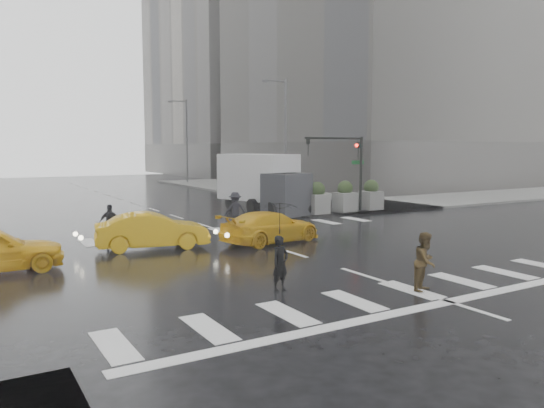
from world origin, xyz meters
TOP-DOWN VIEW (x-y plane):
  - ground at (0.00, 0.00)m, footprint 120.00×120.00m
  - sidewalk_ne at (19.50, 17.50)m, footprint 35.00×35.00m
  - building_ne at (29.00, 27.00)m, footprint 26.05×26.05m
  - building_ne_far at (29.00, 56.00)m, footprint 26.05×26.05m
  - road_markings at (0.00, 0.00)m, footprint 18.00×48.00m
  - traffic_signal_pole at (9.01, 8.01)m, footprint 4.45×0.42m
  - street_lamp_near at (10.87, 18.00)m, footprint 2.15×0.22m
  - street_lamp_far at (10.87, 38.00)m, footprint 2.15×0.22m
  - planter_west at (7.00, 8.20)m, footprint 1.10×1.10m
  - planter_mid at (9.00, 8.20)m, footprint 1.10×1.10m
  - planter_east at (11.00, 8.20)m, footprint 1.10×1.10m
  - pedestrian_black at (-3.09, -4.21)m, footprint 1.17×1.19m
  - pedestrian_brown at (0.28, -6.22)m, footprint 0.95×0.86m
  - pedestrian_far_a at (-5.13, 5.91)m, footprint 1.05×0.88m
  - pedestrian_far_b at (1.09, 6.80)m, footprint 1.21×0.82m
  - taxi_mid at (-4.17, 3.39)m, footprint 4.44×2.25m
  - taxi_rear at (0.39, 2.19)m, footprint 4.20×2.52m
  - box_truck at (5.21, 10.98)m, footprint 2.46×6.55m

SIDE VIEW (x-z plane):
  - ground at x=0.00m, z-range 0.00..0.00m
  - road_markings at x=0.00m, z-range 0.00..0.01m
  - sidewalk_ne at x=19.50m, z-range 0.00..0.15m
  - taxi_rear at x=0.39m, z-range 0.00..1.29m
  - taxi_mid at x=-4.17m, z-range 0.00..1.40m
  - pedestrian_far_a at x=-5.13m, z-range 0.00..1.54m
  - pedestrian_brown at x=0.28m, z-range 0.00..1.60m
  - pedestrian_far_b at x=1.09m, z-range 0.00..1.71m
  - planter_west at x=7.00m, z-range 0.08..1.88m
  - planter_mid at x=9.00m, z-range 0.08..1.88m
  - planter_east at x=11.00m, z-range 0.08..1.88m
  - pedestrian_black at x=-3.09m, z-range 0.45..2.88m
  - box_truck at x=5.21m, z-range 0.12..3.60m
  - traffic_signal_pole at x=9.01m, z-range 0.97..5.47m
  - street_lamp_near at x=10.87m, z-range 0.45..9.45m
  - street_lamp_far at x=10.87m, z-range 0.45..9.45m
  - building_ne_far at x=29.00m, z-range -1.73..34.27m
  - building_ne at x=29.00m, z-range -1.79..40.21m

